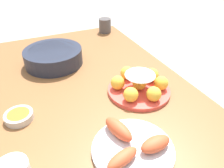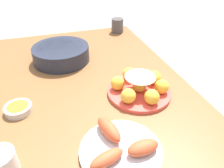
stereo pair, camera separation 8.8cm
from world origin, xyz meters
name	(u,v)px [view 2 (the right image)]	position (x,y,z in m)	size (l,w,h in m)	color
dining_table	(87,107)	(0.00, 0.00, 0.62)	(1.38, 0.88, 0.71)	brown
cake_plate	(140,87)	(-0.09, -0.20, 0.74)	(0.25, 0.25, 0.09)	#E04C42
serving_bowl	(61,53)	(0.29, 0.06, 0.75)	(0.28, 0.28, 0.08)	#232838
sauce_bowl	(18,109)	(-0.06, 0.26, 0.72)	(0.10, 0.10, 0.03)	beige
seafood_platter	(120,147)	(-0.34, -0.03, 0.72)	(0.25, 0.25, 0.06)	silver
cup_near	(117,25)	(0.59, -0.34, 0.75)	(0.08, 0.08, 0.09)	#4C4747
cup_far	(1,163)	(-0.31, 0.29, 0.74)	(0.08, 0.08, 0.07)	white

